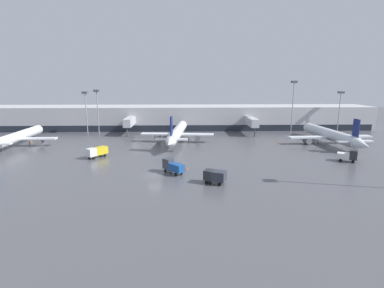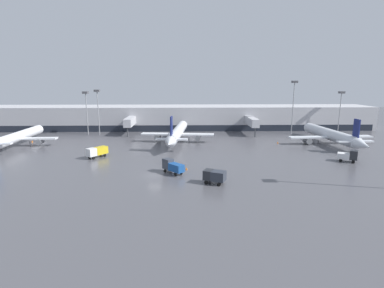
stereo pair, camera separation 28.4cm
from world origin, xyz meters
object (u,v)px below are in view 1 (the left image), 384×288
at_px(parked_jet_2, 330,135).
at_px(apron_light_mast_2, 85,100).
at_px(traffic_cone_1, 277,142).
at_px(service_truck_2, 97,151).
at_px(apron_light_mast_0, 97,99).
at_px(parked_jet_0, 177,132).
at_px(service_truck_1, 173,166).
at_px(traffic_cone_4, 187,168).
at_px(service_truck_3, 215,176).
at_px(parked_jet_1, 17,137).
at_px(apron_light_mast_1, 340,99).
at_px(apron_light_mast_5, 293,92).
at_px(traffic_cone_3, 32,141).
at_px(service_truck_0, 348,155).

relative_size(parked_jet_2, apron_light_mast_2, 2.37).
bearing_deg(traffic_cone_1, service_truck_2, -162.65).
relative_size(traffic_cone_1, apron_light_mast_0, 0.05).
xyz_separation_m(parked_jet_0, service_truck_1, (-0.35, -32.46, -1.50)).
bearing_deg(apron_light_mast_2, parked_jet_0, -23.81).
bearing_deg(traffic_cone_4, service_truck_3, -60.41).
bearing_deg(apron_light_mast_0, service_truck_3, -56.25).
height_order(parked_jet_1, apron_light_mast_2, apron_light_mast_2).
relative_size(service_truck_1, service_truck_3, 1.12).
xyz_separation_m(parked_jet_1, service_truck_3, (54.10, -34.16, -1.23)).
height_order(service_truck_1, apron_light_mast_1, apron_light_mast_1).
xyz_separation_m(parked_jet_0, apron_light_mast_5, (40.90, 14.24, 11.76)).
height_order(service_truck_3, apron_light_mast_0, apron_light_mast_0).
xyz_separation_m(service_truck_1, apron_light_mast_2, (-31.79, 46.64, 10.72)).
xyz_separation_m(parked_jet_0, apron_light_mast_0, (-28.29, 14.79, 9.65)).
distance_m(service_truck_3, apron_light_mast_5, 64.17).
distance_m(traffic_cone_1, traffic_cone_3, 76.10).
xyz_separation_m(parked_jet_1, apron_light_mast_1, (106.18, 22.45, 9.40)).
xyz_separation_m(service_truck_0, apron_light_mast_1, (19.00, 42.03, 10.65)).
height_order(traffic_cone_4, apron_light_mast_0, apron_light_mast_0).
height_order(parked_jet_1, apron_light_mast_0, apron_light_mast_0).
relative_size(service_truck_0, apron_light_mast_1, 0.31).
bearing_deg(parked_jet_1, service_truck_0, -104.39).
bearing_deg(apron_light_mast_5, traffic_cone_3, -171.13).
relative_size(parked_jet_2, apron_light_mast_1, 2.39).
distance_m(parked_jet_2, traffic_cone_3, 91.93).
height_order(service_truck_1, traffic_cone_4, service_truck_1).
bearing_deg(apron_light_mast_2, service_truck_0, -27.92).
xyz_separation_m(traffic_cone_1, traffic_cone_3, (-76.00, 3.87, -0.02)).
height_order(parked_jet_2, traffic_cone_3, parked_jet_2).
bearing_deg(service_truck_0, service_truck_1, -138.94).
bearing_deg(apron_light_mast_5, parked_jet_0, -160.80).
distance_m(traffic_cone_1, apron_light_mast_0, 62.80).
xyz_separation_m(service_truck_0, apron_light_mast_5, (0.16, 38.69, 13.30)).
relative_size(service_truck_0, apron_light_mast_5, 0.25).
relative_size(parked_jet_0, traffic_cone_4, 67.99).
xyz_separation_m(traffic_cone_3, apron_light_mast_5, (86.27, 13.47, 14.48)).
bearing_deg(apron_light_mast_0, apron_light_mast_1, 1.82).
height_order(traffic_cone_1, traffic_cone_4, traffic_cone_1).
bearing_deg(apron_light_mast_0, parked_jet_1, -132.71).
relative_size(service_truck_3, apron_light_mast_0, 0.28).
distance_m(service_truck_3, traffic_cone_4, 10.47).
bearing_deg(apron_light_mast_2, traffic_cone_3, -134.62).
bearing_deg(parked_jet_2, traffic_cone_3, 83.79).
bearing_deg(parked_jet_0, apron_light_mast_2, 71.91).
distance_m(service_truck_2, service_truck_3, 33.98).
relative_size(service_truck_0, apron_light_mast_0, 0.30).
distance_m(service_truck_1, traffic_cone_1, 42.71).
bearing_deg(service_truck_2, parked_jet_2, 139.27).
relative_size(parked_jet_2, service_truck_0, 7.65).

